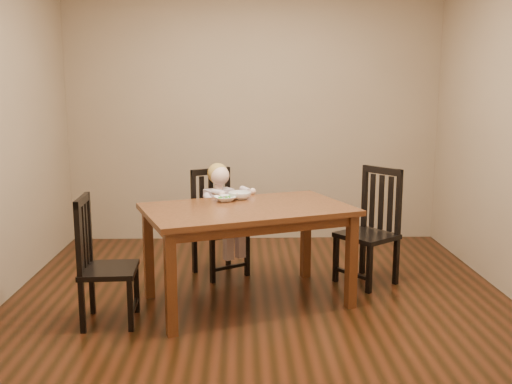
{
  "coord_description": "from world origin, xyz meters",
  "views": [
    {
      "loc": [
        -0.15,
        -4.18,
        1.65
      ],
      "look_at": [
        -0.02,
        0.25,
        0.84
      ],
      "focal_mm": 40.0,
      "sensor_mm": 36.0,
      "label": 1
    }
  ],
  "objects_px": {
    "chair_child": "(218,224)",
    "toddler": "(220,209)",
    "bowl_peas": "(225,199)",
    "chair_left": "(102,263)",
    "bowl_veg": "(240,195)",
    "chair_right": "(371,228)",
    "dining_table": "(247,218)"
  },
  "relations": [
    {
      "from": "dining_table",
      "to": "chair_right",
      "type": "distance_m",
      "value": 1.17
    },
    {
      "from": "chair_left",
      "to": "chair_right",
      "type": "relative_size",
      "value": 0.93
    },
    {
      "from": "dining_table",
      "to": "bowl_veg",
      "type": "bearing_deg",
      "value": 100.54
    },
    {
      "from": "chair_right",
      "to": "toddler",
      "type": "xyz_separation_m",
      "value": [
        -1.29,
        0.24,
        0.12
      ]
    },
    {
      "from": "chair_child",
      "to": "chair_right",
      "type": "height_order",
      "value": "chair_right"
    },
    {
      "from": "bowl_veg",
      "to": "chair_child",
      "type": "bearing_deg",
      "value": 115.23
    },
    {
      "from": "chair_child",
      "to": "toddler",
      "type": "distance_m",
      "value": 0.15
    },
    {
      "from": "chair_right",
      "to": "bowl_peas",
      "type": "xyz_separation_m",
      "value": [
        -1.24,
        -0.24,
        0.31
      ]
    },
    {
      "from": "chair_right",
      "to": "bowl_peas",
      "type": "relative_size",
      "value": 5.95
    },
    {
      "from": "chair_left",
      "to": "bowl_veg",
      "type": "relative_size",
      "value": 5.0
    },
    {
      "from": "chair_right",
      "to": "bowl_veg",
      "type": "xyz_separation_m",
      "value": [
        -1.12,
        -0.15,
        0.32
      ]
    },
    {
      "from": "bowl_peas",
      "to": "bowl_veg",
      "type": "relative_size",
      "value": 0.91
    },
    {
      "from": "chair_left",
      "to": "bowl_veg",
      "type": "distance_m",
      "value": 1.23
    },
    {
      "from": "toddler",
      "to": "bowl_veg",
      "type": "xyz_separation_m",
      "value": [
        0.18,
        -0.38,
        0.2
      ]
    },
    {
      "from": "dining_table",
      "to": "toddler",
      "type": "height_order",
      "value": "toddler"
    },
    {
      "from": "chair_child",
      "to": "chair_left",
      "type": "distance_m",
      "value": 1.34
    },
    {
      "from": "chair_left",
      "to": "toddler",
      "type": "distance_m",
      "value": 1.33
    },
    {
      "from": "bowl_peas",
      "to": "bowl_veg",
      "type": "distance_m",
      "value": 0.15
    },
    {
      "from": "chair_child",
      "to": "bowl_veg",
      "type": "xyz_separation_m",
      "value": [
        0.2,
        -0.43,
        0.34
      ]
    },
    {
      "from": "chair_child",
      "to": "bowl_peas",
      "type": "relative_size",
      "value": 5.67
    },
    {
      "from": "chair_child",
      "to": "bowl_peas",
      "type": "bearing_deg",
      "value": 67.04
    },
    {
      "from": "chair_left",
      "to": "toddler",
      "type": "bearing_deg",
      "value": 139.86
    },
    {
      "from": "dining_table",
      "to": "chair_child",
      "type": "height_order",
      "value": "chair_child"
    },
    {
      "from": "dining_table",
      "to": "chair_right",
      "type": "height_order",
      "value": "chair_right"
    },
    {
      "from": "dining_table",
      "to": "chair_left",
      "type": "relative_size",
      "value": 1.9
    },
    {
      "from": "chair_right",
      "to": "bowl_veg",
      "type": "distance_m",
      "value": 1.17
    },
    {
      "from": "dining_table",
      "to": "chair_left",
      "type": "xyz_separation_m",
      "value": [
        -1.03,
        -0.36,
        -0.24
      ]
    },
    {
      "from": "chair_child",
      "to": "chair_left",
      "type": "xyz_separation_m",
      "value": [
        -0.77,
        -1.1,
        -0.01
      ]
    },
    {
      "from": "chair_child",
      "to": "bowl_veg",
      "type": "height_order",
      "value": "chair_child"
    },
    {
      "from": "chair_left",
      "to": "bowl_peas",
      "type": "height_order",
      "value": "chair_left"
    },
    {
      "from": "chair_child",
      "to": "bowl_veg",
      "type": "distance_m",
      "value": 0.58
    },
    {
      "from": "chair_child",
      "to": "chair_left",
      "type": "height_order",
      "value": "chair_child"
    }
  ]
}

